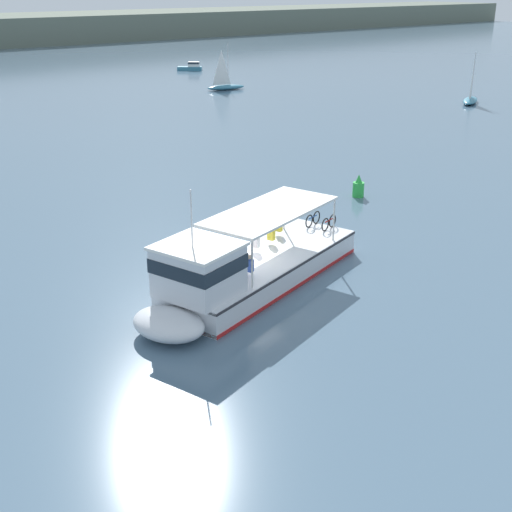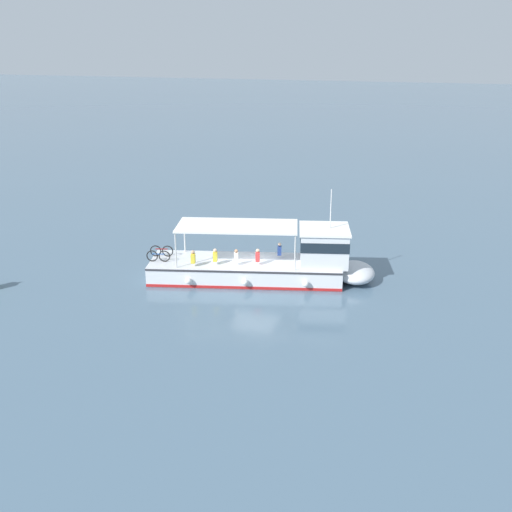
# 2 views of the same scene
# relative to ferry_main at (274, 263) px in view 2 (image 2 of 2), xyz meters

# --- Properties ---
(ground_plane) EXTENTS (400.00, 400.00, 0.00)m
(ground_plane) POSITION_rel_ferry_main_xyz_m (0.87, 0.73, -1.02)
(ground_plane) COLOR slate
(ferry_main) EXTENTS (13.06, 6.47, 5.32)m
(ferry_main) POSITION_rel_ferry_main_xyz_m (0.00, 0.00, 0.00)
(ferry_main) COLOR silver
(ferry_main) RESTS_ON ground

